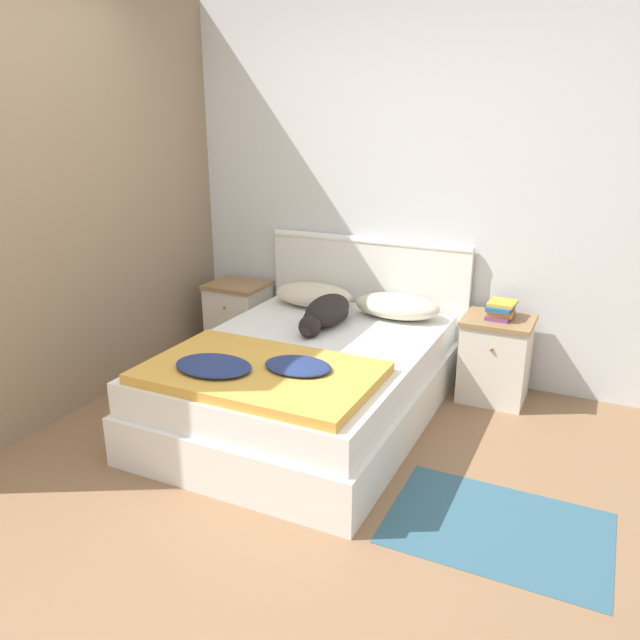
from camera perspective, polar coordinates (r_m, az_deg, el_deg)
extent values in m
plane|color=#896647|center=(3.10, -10.16, -17.14)|extent=(16.00, 16.00, 0.00)
cube|color=silver|center=(4.44, 5.26, 11.80)|extent=(9.00, 0.06, 2.55)
cube|color=gray|center=(4.28, -18.69, 10.67)|extent=(0.06, 3.10, 2.55)
cube|color=white|center=(3.83, -1.25, -6.98)|extent=(1.41, 1.91, 0.28)
cube|color=white|center=(3.74, -1.27, -3.70)|extent=(1.35, 1.85, 0.19)
cube|color=white|center=(4.55, 4.30, 1.50)|extent=(1.49, 0.04, 0.92)
cylinder|color=white|center=(4.44, 4.44, 7.20)|extent=(1.49, 0.06, 0.06)
cube|color=silver|center=(4.86, -7.44, 0.06)|extent=(0.41, 0.36, 0.52)
cube|color=#937047|center=(4.78, -7.57, 3.19)|extent=(0.43, 0.39, 0.03)
sphere|color=#937047|center=(4.67, -8.76, 1.10)|extent=(0.02, 0.02, 0.02)
cube|color=silver|center=(4.19, 15.70, -3.62)|extent=(0.41, 0.36, 0.52)
cube|color=#937047|center=(4.09, 16.03, -0.04)|extent=(0.43, 0.39, 0.03)
sphere|color=#937047|center=(3.96, 15.37, -2.60)|extent=(0.02, 0.02, 0.02)
ellipsoid|color=beige|center=(4.43, -0.60, 2.31)|extent=(0.58, 0.34, 0.16)
ellipsoid|color=beige|center=(4.20, 7.06, 1.27)|extent=(0.58, 0.34, 0.16)
cube|color=gold|center=(3.26, -5.46, -4.83)|extent=(1.20, 0.76, 0.05)
ellipsoid|color=navy|center=(3.27, -9.70, -4.13)|extent=(0.42, 0.31, 0.05)
ellipsoid|color=navy|center=(3.23, -2.03, -4.21)|extent=(0.36, 0.27, 0.04)
ellipsoid|color=black|center=(4.03, 0.69, 0.88)|extent=(0.23, 0.46, 0.19)
sphere|color=black|center=(3.81, -0.95, -0.61)|extent=(0.14, 0.14, 0.14)
ellipsoid|color=black|center=(3.77, -1.35, -1.03)|extent=(0.06, 0.08, 0.06)
cone|color=black|center=(3.82, -1.40, 0.26)|extent=(0.04, 0.04, 0.05)
cone|color=black|center=(3.79, -0.37, 0.10)|extent=(0.04, 0.04, 0.05)
ellipsoid|color=black|center=(4.20, 2.24, 0.86)|extent=(0.14, 0.21, 0.07)
cube|color=#703D7F|center=(4.11, 16.14, 0.42)|extent=(0.16, 0.23, 0.02)
cube|color=orange|center=(4.09, 16.23, 0.72)|extent=(0.16, 0.18, 0.03)
cube|color=#285689|center=(4.09, 16.22, 1.17)|extent=(0.16, 0.23, 0.03)
cube|color=gold|center=(4.09, 16.36, 1.51)|extent=(0.17, 0.19, 0.02)
cube|color=#335B70|center=(3.08, 15.92, -17.80)|extent=(0.97, 0.69, 0.00)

